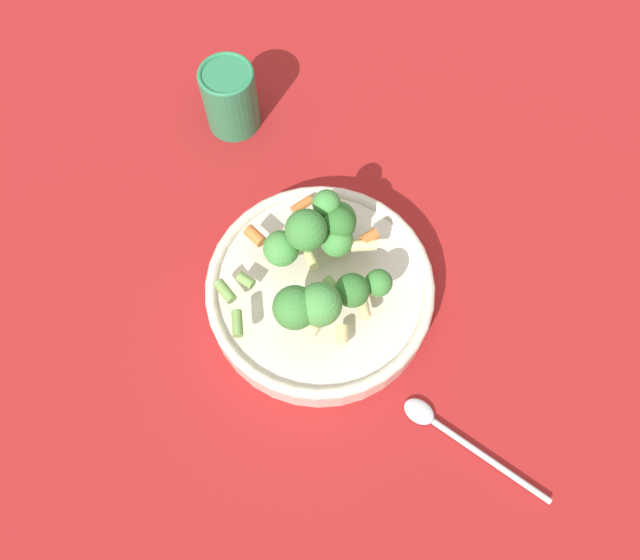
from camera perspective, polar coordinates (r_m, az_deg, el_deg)
ground_plane at (r=0.75m, az=0.00°, el=-1.68°), size 3.00×3.00×0.00m
bowl at (r=0.73m, az=0.00°, el=-0.96°), size 0.26×0.26×0.05m
pasta_salad at (r=0.67m, az=0.02°, el=1.84°), size 0.19×0.19×0.08m
cup at (r=0.85m, az=-8.23°, el=16.20°), size 0.07×0.07×0.10m
spoon at (r=0.72m, az=11.74°, el=-13.47°), size 0.16×0.11×0.01m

